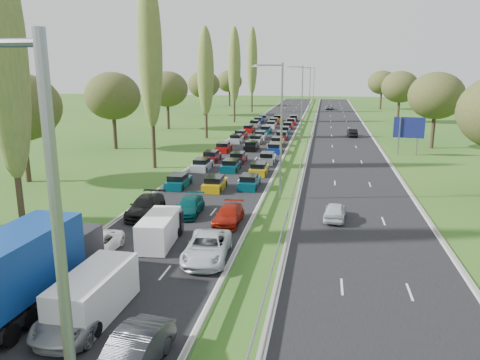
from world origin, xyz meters
The scene contains 24 objects.
ground centered at (4.50, 80.00, 0.00)m, with size 260.00×260.00×0.00m, color #26571B.
near_carriageway centered at (-2.25, 82.50, 0.00)m, with size 10.50×215.00×0.04m, color black.
far_carriageway centered at (11.25, 82.50, 0.00)m, with size 10.50×215.00×0.04m, color black.
central_reservation centered at (4.50, 82.50, 0.55)m, with size 2.36×215.00×0.32m.
lamp_columns centered at (4.50, 78.00, 6.00)m, with size 0.18×140.18×12.00m.
poplar_row centered at (-11.50, 68.17, 12.39)m, with size 2.80×127.80×22.44m.
woodland_left centered at (-22.00, 62.63, 7.68)m, with size 8.00×166.00×11.10m.
woodland_right centered at (24.00, 66.67, 7.68)m, with size 8.00×153.00×11.10m.
traffic_queue_fill centered at (-2.26, 77.17, 0.44)m, with size 9.11×66.96×0.80m.
near_car_2 centered at (-5.63, 27.74, 0.69)m, with size 2.22×4.81×1.34m, color white.
near_car_3 centered at (-5.58, 36.05, 0.80)m, with size 2.18×5.36×1.56m, color black.
near_car_6 centered at (-2.34, 19.82, 0.79)m, with size 2.56×5.55×1.54m, color gray.
near_car_7 centered at (-2.27, 37.04, 0.69)m, with size 1.89×4.65×1.35m, color #044745.
near_car_9 centered at (1.33, 17.07, 0.82)m, with size 1.68×4.83×1.59m, color black.
near_car_10 centered at (1.41, 28.38, 0.79)m, with size 2.55×5.54×1.54m, color silver.
near_car_11 centered at (1.34, 35.32, 0.68)m, with size 1.86×4.58×1.33m, color #971609.
far_car_0 centered at (9.29, 37.76, 0.70)m, with size 1.61×4.00×1.36m, color silver.
far_car_1 centered at (12.99, 85.22, 0.70)m, with size 1.45×4.14×1.37m, color black.
far_car_2 centered at (9.28, 141.01, 0.70)m, with size 2.27×4.92×1.37m, color gray.
blue_lorry centered at (-5.63, 21.24, 2.10)m, with size 2.68×9.64×4.07m.
white_van_front centered at (-2.15, 21.08, 1.13)m, with size 2.15×5.49×2.21m.
white_van_rear centered at (-2.35, 30.52, 1.02)m, with size 1.93×4.92×1.98m.
info_sign centered at (-9.40, 27.09, 1.37)m, with size 1.50×0.22×2.10m.
direction_sign centered at (19.40, 67.92, 3.57)m, with size 3.96×0.78×5.20m.
Camera 1 is at (8.23, 2.19, 11.46)m, focal length 35.00 mm.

